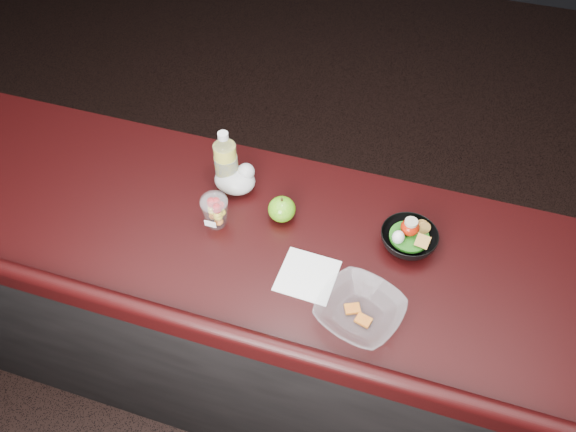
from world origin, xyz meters
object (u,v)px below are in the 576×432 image
Objects in this scene: lemonade_bottle at (226,165)px; fruit_cup at (215,210)px; takeout_bowl at (360,311)px; green_apple at (282,209)px; snack_bowl at (408,238)px.

lemonade_bottle reaches higher than fruit_cup.
lemonade_bottle is 0.79× the size of takeout_bowl.
lemonade_bottle is 2.51× the size of green_apple.
snack_bowl is 0.30m from takeout_bowl.
snack_bowl is at bearing 9.21° from fruit_cup.
green_apple is 0.46× the size of snack_bowl.
takeout_bowl is at bearing -41.58° from green_apple.
fruit_cup reaches higher than green_apple.
green_apple is at bearing -178.17° from snack_bowl.
green_apple is 0.31× the size of takeout_bowl.
lemonade_bottle is 1.16× the size of snack_bowl.
snack_bowl is at bearing 1.83° from green_apple.
snack_bowl is at bearing -6.49° from lemonade_bottle.
green_apple reaches higher than takeout_bowl.
takeout_bowl is (-0.08, -0.28, -0.00)m from snack_bowl.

